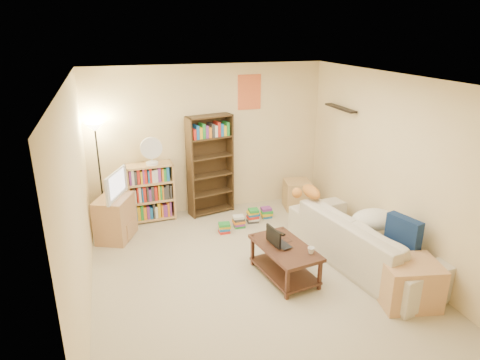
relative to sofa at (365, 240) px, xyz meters
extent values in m
plane|color=tan|center=(-1.55, 0.23, -0.34)|extent=(4.50, 4.50, 0.00)
cube|color=beige|center=(-1.55, 2.48, 0.91)|extent=(4.00, 0.04, 2.50)
cube|color=beige|center=(-1.55, -2.02, 0.91)|extent=(4.00, 0.04, 2.50)
cube|color=beige|center=(-3.55, 0.23, 0.91)|extent=(0.04, 4.50, 2.50)
cube|color=beige|center=(0.45, 0.23, 0.91)|extent=(0.04, 4.50, 2.50)
cube|color=white|center=(-1.55, 0.23, 2.16)|extent=(4.00, 4.50, 0.04)
cube|color=red|center=(-0.83, 2.47, 1.68)|extent=(0.40, 0.02, 0.58)
cube|color=black|center=(0.37, 1.53, 1.51)|extent=(0.12, 0.80, 0.03)
imported|color=beige|center=(0.00, 0.00, 0.00)|extent=(2.66, 1.69, 0.69)
cube|color=#12254F|center=(0.20, -0.48, 0.31)|extent=(0.25, 0.47, 0.41)
ellipsoid|color=silver|center=(0.16, 0.08, 0.25)|extent=(0.63, 0.45, 0.27)
ellipsoid|color=orange|center=(-0.41, 0.85, 0.43)|extent=(0.46, 0.26, 0.18)
sphere|color=orange|center=(-0.65, 0.81, 0.46)|extent=(0.15, 0.15, 0.15)
cube|color=#49251C|center=(-1.17, 0.01, 0.07)|extent=(0.70, 1.06, 0.04)
cube|color=#49251C|center=(-1.17, 0.01, -0.26)|extent=(0.66, 1.01, 0.03)
cube|color=#49251C|center=(-1.33, -0.46, -0.12)|extent=(0.04, 0.04, 0.44)
cube|color=#49251C|center=(-0.87, -0.39, -0.12)|extent=(0.04, 0.04, 0.44)
cube|color=#49251C|center=(-1.46, 0.40, -0.12)|extent=(0.04, 0.04, 0.44)
cube|color=#49251C|center=(-1.00, 0.47, -0.12)|extent=(0.04, 0.04, 0.44)
imported|color=black|center=(-1.17, 0.08, 0.11)|extent=(0.49, 0.42, 0.03)
cube|color=white|center=(-1.31, 0.06, 0.23)|extent=(0.06, 0.33, 0.22)
imported|color=white|center=(-0.94, -0.26, 0.14)|extent=(0.11, 0.11, 0.08)
cube|color=black|center=(-1.11, 0.35, 0.11)|extent=(0.13, 0.18, 0.02)
cube|color=tan|center=(-3.19, 1.76, -0.01)|extent=(0.66, 0.75, 0.67)
imported|color=black|center=(-3.19, 1.76, 0.52)|extent=(0.78, 0.63, 0.41)
cube|color=#3D2B17|center=(-1.58, 2.28, 0.51)|extent=(0.80, 0.41, 1.70)
cube|color=tan|center=(-2.59, 2.28, 0.14)|extent=(0.77, 0.34, 0.97)
cylinder|color=white|center=(-2.54, 2.26, 0.65)|extent=(0.19, 0.19, 0.04)
cylinder|color=white|center=(-2.54, 2.26, 0.75)|extent=(0.02, 0.02, 0.19)
cylinder|color=white|center=(-2.54, 2.23, 0.91)|extent=(0.35, 0.06, 0.35)
cylinder|color=black|center=(-3.35, 2.28, -0.33)|extent=(0.25, 0.25, 0.03)
cylinder|color=black|center=(-3.35, 2.28, 0.45)|extent=(0.03, 0.03, 1.60)
cone|color=#FFEFC6|center=(-3.35, 2.28, 1.29)|extent=(0.29, 0.29, 0.13)
cube|color=tan|center=(-0.08, 2.02, -0.09)|extent=(0.51, 0.51, 0.50)
cube|color=tan|center=(-0.02, -0.94, -0.08)|extent=(0.74, 0.65, 0.53)
cube|color=red|center=(-1.58, 1.45, -0.26)|extent=(0.19, 0.15, 0.17)
cube|color=#1966B2|center=(-1.30, 1.56, -0.24)|extent=(0.19, 0.15, 0.20)
cube|color=gold|center=(-1.02, 1.67, -0.23)|extent=(0.19, 0.15, 0.24)
cube|color=#268C33|center=(-0.74, 1.78, -0.25)|extent=(0.19, 0.15, 0.18)
camera|label=1|loc=(-3.14, -4.41, 2.70)|focal=32.00mm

